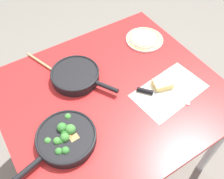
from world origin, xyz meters
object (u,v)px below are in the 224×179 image
object	(u,v)px
skillet_broccoli	(66,138)
grater_knife	(155,94)
skillet_eggs	(76,75)
cheese_block	(163,84)
wooden_spoon	(54,71)
dinner_plate_stack	(145,39)

from	to	relation	value
skillet_broccoli	grater_knife	xyz separation A→B (m)	(-0.49, 0.01, -0.02)
skillet_eggs	cheese_block	size ratio (longest dim) A/B	3.12
wooden_spoon	dinner_plate_stack	size ratio (longest dim) A/B	1.50
skillet_broccoli	grater_knife	size ratio (longest dim) A/B	1.84
dinner_plate_stack	wooden_spoon	bearing A→B (deg)	-5.46
wooden_spoon	grater_knife	bearing A→B (deg)	21.85
skillet_eggs	dinner_plate_stack	size ratio (longest dim) A/B	1.56
dinner_plate_stack	grater_knife	bearing A→B (deg)	60.01
dinner_plate_stack	skillet_broccoli	bearing A→B (deg)	26.97
grater_knife	cheese_block	distance (m)	0.07
skillet_eggs	grater_knife	world-z (taller)	skillet_eggs
grater_knife	skillet_broccoli	bearing A→B (deg)	-130.58
skillet_eggs	dinner_plate_stack	bearing A→B (deg)	66.06
grater_knife	dinner_plate_stack	bearing A→B (deg)	110.40
skillet_eggs	wooden_spoon	xyz separation A→B (m)	(0.08, -0.11, -0.02)
skillet_eggs	wooden_spoon	world-z (taller)	skillet_eggs
cheese_block	dinner_plate_stack	xyz separation A→B (m)	(-0.14, -0.34, -0.01)
grater_knife	dinner_plate_stack	xyz separation A→B (m)	(-0.21, -0.37, 0.00)
skillet_broccoli	skillet_eggs	size ratio (longest dim) A/B	1.17
skillet_broccoli	cheese_block	size ratio (longest dim) A/B	3.65
dinner_plate_stack	cheese_block	bearing A→B (deg)	67.23
skillet_eggs	wooden_spoon	distance (m)	0.14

